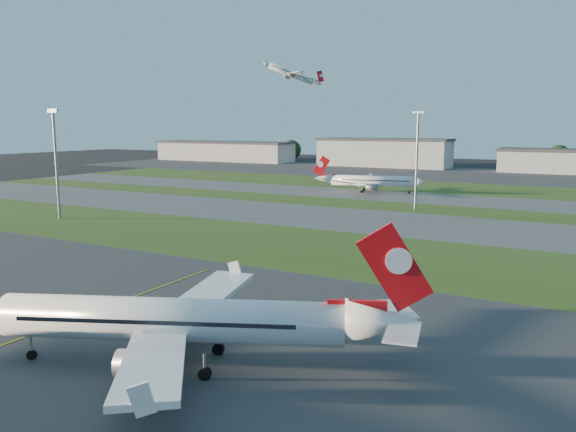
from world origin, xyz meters
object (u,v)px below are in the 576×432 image
Objects in this scene: light_mast_west at (56,157)px; light_mast_centre at (417,153)px; airliner_taxiing at (372,181)px; airliner_parked at (176,321)px.

light_mast_west is 1.00× the size of light_mast_centre.
light_mast_centre is at bearing 114.18° from airliner_taxiing.
light_mast_centre is (23.60, -30.69, 11.07)m from airliner_taxiing.
light_mast_west reaches higher than airliner_taxiing.
light_mast_west and light_mast_centre have the same top height.
airliner_taxiing is (-32.16, 138.08, -0.56)m from airliner_parked.
airliner_taxiing is 1.31× the size of light_mast_centre.
airliner_taxiing is 98.95m from light_mast_west.
airliner_taxiing is at bearing 61.84° from light_mast_west.
light_mast_west is at bearing -141.34° from light_mast_centre.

